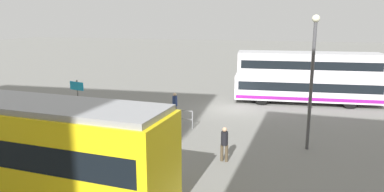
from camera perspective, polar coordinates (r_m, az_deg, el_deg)
name	(u,v)px	position (r m, az deg, el deg)	size (l,w,h in m)	color
ground_plane	(232,109)	(25.99, 6.29, -2.00)	(160.00, 160.00, 0.00)	slate
double_decker_bus	(307,78)	(28.37, 17.72, 2.77)	(10.79, 3.42, 3.87)	silver
pedestrian_near_railing	(175,104)	(23.18, -2.72, -1.21)	(0.33, 0.36, 1.69)	#4C3F2D
pedestrian_crossing	(224,142)	(16.36, 5.15, -7.24)	(0.36, 0.35, 1.61)	#4C3F2D
pedestrian_railing	(127,110)	(22.85, -10.30, -2.18)	(8.80, 0.77, 1.08)	gray
info_sign	(77,93)	(23.60, -17.67, 0.49)	(1.11, 0.34, 2.59)	slate
street_lamp	(312,73)	(18.03, 18.46, 3.54)	(0.36, 0.36, 6.51)	#4C4C51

